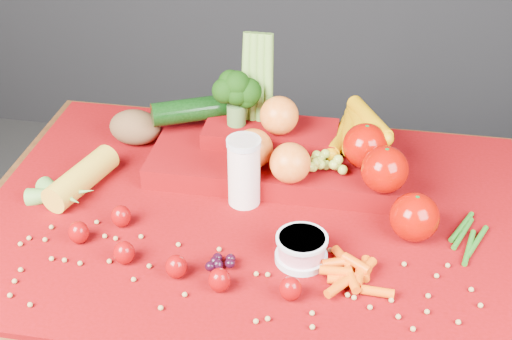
% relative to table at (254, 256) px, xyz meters
% --- Properties ---
extents(table, '(1.10, 0.80, 0.75)m').
position_rel_table_xyz_m(table, '(0.00, 0.00, 0.00)').
color(table, '#331A0B').
rests_on(table, ground).
extents(red_cloth, '(1.05, 0.75, 0.01)m').
position_rel_table_xyz_m(red_cloth, '(0.00, 0.00, 0.10)').
color(red_cloth, '#72030A').
rests_on(red_cloth, table).
extents(milk_glass, '(0.07, 0.07, 0.14)m').
position_rel_table_xyz_m(milk_glass, '(-0.03, 0.04, 0.18)').
color(milk_glass, white).
rests_on(milk_glass, red_cloth).
extents(yogurt_bowl, '(0.09, 0.09, 0.05)m').
position_rel_table_xyz_m(yogurt_bowl, '(0.11, -0.12, 0.13)').
color(yogurt_bowl, silver).
rests_on(yogurt_bowl, red_cloth).
extents(strawberry_scatter, '(0.44, 0.18, 0.05)m').
position_rel_table_xyz_m(strawberry_scatter, '(-0.13, -0.17, 0.13)').
color(strawberry_scatter, '#920000').
rests_on(strawberry_scatter, red_cloth).
extents(dark_grape_cluster, '(0.06, 0.05, 0.03)m').
position_rel_table_xyz_m(dark_grape_cluster, '(-0.02, -0.17, 0.12)').
color(dark_grape_cluster, black).
rests_on(dark_grape_cluster, red_cloth).
extents(soybean_scatter, '(0.84, 0.24, 0.01)m').
position_rel_table_xyz_m(soybean_scatter, '(0.00, -0.20, 0.11)').
color(soybean_scatter, '#A88A48').
rests_on(soybean_scatter, red_cloth).
extents(corn_ear, '(0.22, 0.26, 0.06)m').
position_rel_table_xyz_m(corn_ear, '(-0.37, -0.01, 0.13)').
color(corn_ear, gold).
rests_on(corn_ear, red_cloth).
extents(potato, '(0.12, 0.08, 0.08)m').
position_rel_table_xyz_m(potato, '(-0.31, 0.21, 0.15)').
color(potato, brown).
rests_on(potato, red_cloth).
extents(baby_carrot_pile, '(0.18, 0.18, 0.03)m').
position_rel_table_xyz_m(baby_carrot_pile, '(0.21, -0.17, 0.12)').
color(baby_carrot_pile, '#E45108').
rests_on(baby_carrot_pile, red_cloth).
extents(green_bean_pile, '(0.14, 0.12, 0.01)m').
position_rel_table_xyz_m(green_bean_pile, '(0.41, -0.01, 0.11)').
color(green_bean_pile, '#1F6316').
rests_on(green_bean_pile, red_cloth).
extents(produce_mound, '(0.61, 0.38, 0.27)m').
position_rel_table_xyz_m(produce_mound, '(0.05, 0.15, 0.17)').
color(produce_mound, '#72030A').
rests_on(produce_mound, red_cloth).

